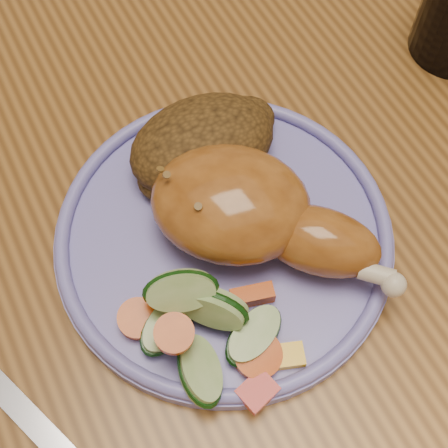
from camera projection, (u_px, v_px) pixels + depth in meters
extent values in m
plane|color=brown|center=(245.00, 366.00, 1.16)|extent=(4.00, 4.00, 0.00)
cube|color=brown|center=(271.00, 134.00, 0.51)|extent=(0.90, 1.40, 0.04)
cylinder|color=#4C2D16|center=(58.00, 197.00, 1.09)|extent=(0.04, 0.04, 0.41)
cylinder|color=#4C2D16|center=(239.00, 121.00, 1.17)|extent=(0.04, 0.04, 0.41)
cylinder|color=#726DC3|center=(224.00, 238.00, 0.44)|extent=(0.24, 0.24, 0.01)
torus|color=#726DC3|center=(224.00, 231.00, 0.43)|extent=(0.24, 0.24, 0.01)
ellipsoid|color=#A25E22|center=(230.00, 204.00, 0.41)|extent=(0.14, 0.14, 0.06)
ellipsoid|color=#A25E22|center=(319.00, 241.00, 0.41)|extent=(0.09, 0.09, 0.04)
sphere|color=beige|center=(394.00, 285.00, 0.39)|extent=(0.02, 0.02, 0.02)
ellipsoid|color=#4E3313|center=(202.00, 144.00, 0.45)|extent=(0.11, 0.08, 0.05)
ellipsoid|color=#4E3313|center=(240.00, 123.00, 0.46)|extent=(0.05, 0.04, 0.03)
ellipsoid|color=#4E3313|center=(168.00, 177.00, 0.45)|extent=(0.04, 0.04, 0.02)
cube|color=#A50A05|center=(257.00, 391.00, 0.38)|extent=(0.03, 0.02, 0.01)
cube|color=#E5A507|center=(289.00, 356.00, 0.39)|extent=(0.02, 0.02, 0.01)
cylinder|color=#D54507|center=(138.00, 319.00, 0.40)|extent=(0.03, 0.03, 0.02)
cylinder|color=#D54507|center=(257.00, 355.00, 0.39)|extent=(0.03, 0.03, 0.02)
cube|color=#D54507|center=(252.00, 296.00, 0.41)|extent=(0.03, 0.02, 0.01)
cylinder|color=#D54507|center=(174.00, 334.00, 0.37)|extent=(0.02, 0.03, 0.01)
cylinder|color=#A6BD7B|center=(181.00, 290.00, 0.38)|extent=(0.05, 0.05, 0.04)
cylinder|color=#A6BD7B|center=(168.00, 324.00, 0.40)|extent=(0.06, 0.06, 0.02)
cylinder|color=#A6BD7B|center=(254.00, 335.00, 0.39)|extent=(0.06, 0.06, 0.02)
cylinder|color=#A6BD7B|center=(200.00, 371.00, 0.38)|extent=(0.05, 0.05, 0.02)
cylinder|color=#A6BD7B|center=(213.00, 307.00, 0.39)|extent=(0.05, 0.05, 0.04)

